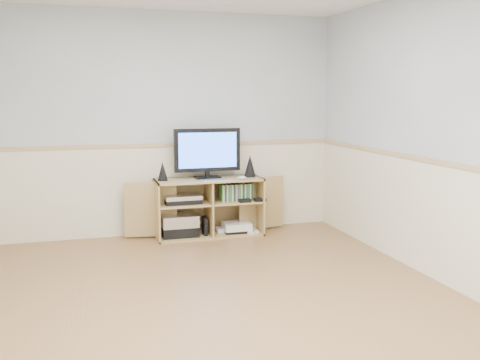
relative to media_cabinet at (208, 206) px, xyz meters
name	(u,v)px	position (x,y,z in m)	size (l,w,h in m)	color
room	(198,144)	(-0.51, -1.93, 0.88)	(4.04, 4.54, 2.54)	#AD7D4D
media_cabinet	(208,206)	(0.00, 0.00, 0.00)	(1.87, 0.45, 0.65)	tan
monitor	(207,151)	(0.00, -0.01, 0.62)	(0.75, 0.18, 0.56)	black
speaker_left	(163,171)	(-0.51, -0.03, 0.42)	(0.11, 0.11, 0.21)	black
speaker_right	(250,166)	(0.49, -0.03, 0.44)	(0.14, 0.14, 0.25)	black
keyboard	(215,180)	(0.04, -0.19, 0.32)	(0.29, 0.12, 0.01)	silver
mouse	(242,178)	(0.35, -0.19, 0.34)	(0.10, 0.06, 0.04)	white
av_components	(181,218)	(-0.32, -0.06, -0.11)	(0.50, 0.30, 0.47)	black
game_consoles	(235,227)	(0.31, -0.07, -0.26)	(0.45, 0.30, 0.11)	white
game_cases	(236,192)	(0.32, -0.07, 0.15)	(0.38, 0.14, 0.19)	#3F8C3F
wall_outlet	(248,178)	(0.54, 0.18, 0.27)	(0.12, 0.03, 0.12)	white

